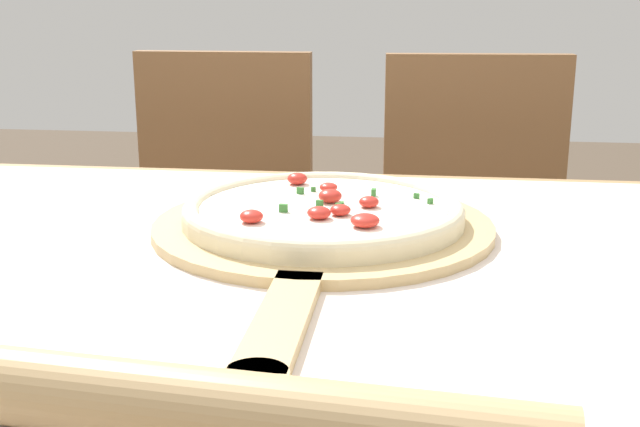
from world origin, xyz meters
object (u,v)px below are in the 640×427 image
(pizza_peel, at_px, (321,231))
(chair_left, at_px, (218,235))
(rolling_pin, at_px, (250,414))
(chair_right, at_px, (476,245))
(pizza, at_px, (323,211))

(pizza_peel, bearing_deg, chair_left, 113.84)
(rolling_pin, bearing_deg, chair_right, 79.35)
(pizza, relative_size, chair_left, 0.37)
(rolling_pin, relative_size, chair_right, 0.53)
(pizza_peel, distance_m, chair_right, 0.77)
(pizza_peel, relative_size, rolling_pin, 1.30)
(pizza_peel, height_order, chair_left, chair_left)
(rolling_pin, bearing_deg, pizza_peel, 91.75)
(chair_left, relative_size, chair_right, 1.00)
(pizza_peel, relative_size, chair_left, 0.69)
(pizza_peel, height_order, chair_right, chair_right)
(pizza_peel, xyz_separation_m, rolling_pin, (0.01, -0.46, 0.02))
(pizza_peel, bearing_deg, chair_right, 71.72)
(rolling_pin, height_order, chair_left, chair_left)
(chair_left, bearing_deg, rolling_pin, -74.85)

